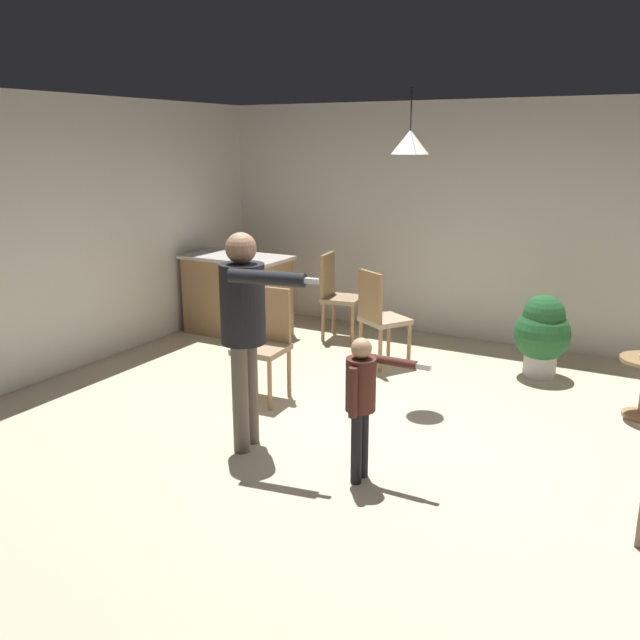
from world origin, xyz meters
name	(u,v)px	position (x,y,z in m)	size (l,w,h in m)	color
ground	(344,437)	(0.00, 0.00, 0.00)	(7.68, 7.68, 0.00)	beige
wall_back	(472,223)	(0.00, 3.20, 1.35)	(6.40, 0.10, 2.70)	beige
wall_left	(47,239)	(-3.20, 0.00, 1.35)	(0.10, 6.40, 2.70)	beige
kitchen_counter	(238,295)	(-2.45, 2.02, 0.48)	(1.26, 0.66, 0.95)	#99754C
person_adult	(245,318)	(-0.56, -0.50, 1.02)	(0.84, 0.47, 1.64)	#60564C
person_child	(362,394)	(0.41, -0.56, 0.63)	(0.54, 0.30, 1.02)	black
dining_chair_by_counter	(265,340)	(-1.01, 0.43, 0.55)	(0.45, 0.45, 1.00)	#99754C
dining_chair_near_wall	(379,314)	(-0.48, 1.74, 0.55)	(0.58, 0.58, 1.00)	#99754C
dining_chair_centre_back	(337,293)	(-1.33, 2.43, 0.55)	(0.47, 0.47, 1.00)	#99754C
potted_plant_corner	(542,332)	(1.05, 2.19, 0.46)	(0.54, 0.54, 0.83)	#B7B2AD
ceiling_light_pendant	(410,142)	(0.03, 1.14, 2.25)	(0.32, 0.32, 0.55)	silver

